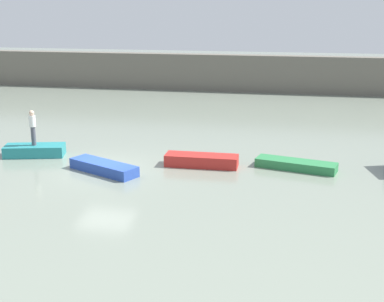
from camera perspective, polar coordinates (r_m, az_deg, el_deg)
The scene contains 7 objects.
ground_plane at distance 24.68m, azimuth -9.25°, elevation -1.89°, with size 120.00×120.00×0.00m, color gray.
embankment_wall at distance 46.11m, azimuth 0.46°, elevation 8.35°, with size 80.00×1.20×3.04m, color #666056.
rowboat_teal at distance 27.44m, azimuth -16.33°, elevation 0.05°, with size 2.85×1.14×0.55m, color teal.
rowboat_blue at distance 24.14m, azimuth -9.34°, elevation -1.72°, with size 3.41×0.98×0.46m, color #2B4CAD.
rowboat_red at distance 24.71m, azimuth 1.02°, elevation -1.01°, with size 3.33×1.01×0.54m, color red.
rowboat_green at distance 24.74m, azimuth 10.95°, elevation -1.45°, with size 3.60×0.97×0.40m, color #2D7F47.
person_white_shirt at distance 27.15m, azimuth -16.53°, elevation 2.59°, with size 0.32×0.32×1.73m.
Camera 1 is at (8.29, -22.06, 7.33)m, focal length 50.36 mm.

